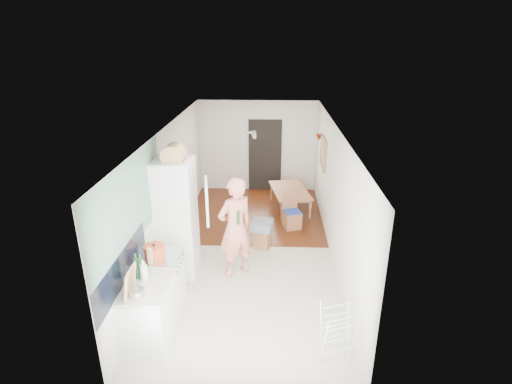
# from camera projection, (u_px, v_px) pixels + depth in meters

# --- Properties ---
(room_shell) EXTENTS (3.20, 7.00, 2.50)m
(room_shell) POSITION_uv_depth(u_px,v_px,m) (251.00, 194.00, 7.64)
(room_shell) COLOR silver
(room_shell) RESTS_ON ground
(floor) EXTENTS (3.20, 7.00, 0.01)m
(floor) POSITION_uv_depth(u_px,v_px,m) (251.00, 251.00, 8.10)
(floor) COLOR #B8ACA0
(floor) RESTS_ON ground
(wood_floor_overlay) EXTENTS (3.20, 3.30, 0.01)m
(wood_floor_overlay) POSITION_uv_depth(u_px,v_px,m) (255.00, 213.00, 9.81)
(wood_floor_overlay) COLOR #562109
(wood_floor_overlay) RESTS_ON room_shell
(sage_wall_panel) EXTENTS (0.02, 3.00, 1.30)m
(sage_wall_panel) POSITION_uv_depth(u_px,v_px,m) (130.00, 205.00, 5.62)
(sage_wall_panel) COLOR gray
(sage_wall_panel) RESTS_ON room_shell
(tile_splashback) EXTENTS (0.02, 1.90, 0.50)m
(tile_splashback) POSITION_uv_depth(u_px,v_px,m) (123.00, 269.00, 5.37)
(tile_splashback) COLOR black
(tile_splashback) RESTS_ON room_shell
(doorway_recess) EXTENTS (0.90, 0.04, 2.00)m
(doorway_recess) POSITION_uv_depth(u_px,v_px,m) (265.00, 156.00, 10.96)
(doorway_recess) COLOR black
(doorway_recess) RESTS_ON room_shell
(base_cabinet) EXTENTS (0.60, 0.90, 0.86)m
(base_cabinet) POSITION_uv_depth(u_px,v_px,m) (149.00, 314.00, 5.62)
(base_cabinet) COLOR white
(base_cabinet) RESTS_ON room_shell
(worktop) EXTENTS (0.62, 0.92, 0.06)m
(worktop) POSITION_uv_depth(u_px,v_px,m) (146.00, 286.00, 5.45)
(worktop) COLOR beige
(worktop) RESTS_ON room_shell
(range_cooker) EXTENTS (0.60, 0.60, 0.88)m
(range_cooker) POSITION_uv_depth(u_px,v_px,m) (163.00, 282.00, 6.31)
(range_cooker) COLOR white
(range_cooker) RESTS_ON room_shell
(cooker_top) EXTENTS (0.60, 0.60, 0.04)m
(cooker_top) POSITION_uv_depth(u_px,v_px,m) (160.00, 257.00, 6.14)
(cooker_top) COLOR silver
(cooker_top) RESTS_ON room_shell
(fridge_housing) EXTENTS (0.66, 0.66, 2.15)m
(fridge_housing) POSITION_uv_depth(u_px,v_px,m) (176.00, 218.00, 7.03)
(fridge_housing) COLOR white
(fridge_housing) RESTS_ON room_shell
(fridge_door) EXTENTS (0.14, 0.56, 0.70)m
(fridge_door) POSITION_uv_depth(u_px,v_px,m) (207.00, 201.00, 6.55)
(fridge_door) COLOR white
(fridge_door) RESTS_ON room_shell
(fridge_interior) EXTENTS (0.02, 0.52, 0.66)m
(fridge_interior) POSITION_uv_depth(u_px,v_px,m) (192.00, 194.00, 6.84)
(fridge_interior) COLOR white
(fridge_interior) RESTS_ON room_shell
(pinboard) EXTENTS (0.03, 0.90, 0.70)m
(pinboard) POSITION_uv_depth(u_px,v_px,m) (323.00, 153.00, 9.23)
(pinboard) COLOR #D7B95F
(pinboard) RESTS_ON room_shell
(pinboard_frame) EXTENTS (0.00, 0.94, 0.74)m
(pinboard_frame) POSITION_uv_depth(u_px,v_px,m) (323.00, 153.00, 9.23)
(pinboard_frame) COLOR #A66749
(pinboard_frame) RESTS_ON room_shell
(wall_sconce) EXTENTS (0.18, 0.18, 0.16)m
(wall_sconce) POSITION_uv_depth(u_px,v_px,m) (319.00, 138.00, 9.76)
(wall_sconce) COLOR maroon
(wall_sconce) RESTS_ON room_shell
(person) EXTENTS (0.96, 0.90, 2.20)m
(person) POSITION_uv_depth(u_px,v_px,m) (235.00, 219.00, 6.95)
(person) COLOR #E4816B
(person) RESTS_ON floor
(dining_table) EXTENTS (0.92, 1.36, 0.44)m
(dining_table) POSITION_uv_depth(u_px,v_px,m) (291.00, 201.00, 9.97)
(dining_table) COLOR #A66749
(dining_table) RESTS_ON floor
(dining_chair) EXTENTS (0.44, 0.44, 0.84)m
(dining_chair) POSITION_uv_depth(u_px,v_px,m) (292.00, 211.00, 8.92)
(dining_chair) COLOR #A66749
(dining_chair) RESTS_ON floor
(stool) EXTENTS (0.41, 0.41, 0.42)m
(stool) POSITION_uv_depth(u_px,v_px,m) (263.00, 238.00, 8.19)
(stool) COLOR #A66749
(stool) RESTS_ON floor
(grey_drape) EXTENTS (0.47, 0.47, 0.18)m
(grey_drape) POSITION_uv_depth(u_px,v_px,m) (262.00, 225.00, 8.04)
(grey_drape) COLOR slate
(grey_drape) RESTS_ON stool
(drying_rack) EXTENTS (0.48, 0.46, 0.76)m
(drying_rack) POSITION_uv_depth(u_px,v_px,m) (337.00, 335.00, 5.29)
(drying_rack) COLOR white
(drying_rack) RESTS_ON floor
(bread_bin) EXTENTS (0.44, 0.43, 0.20)m
(bread_bin) POSITION_uv_depth(u_px,v_px,m) (174.00, 155.00, 6.56)
(bread_bin) COLOR tan
(bread_bin) RESTS_ON fridge_housing
(red_casserole) EXTENTS (0.36, 0.36, 0.19)m
(red_casserole) POSITION_uv_depth(u_px,v_px,m) (154.00, 251.00, 6.10)
(red_casserole) COLOR #D34623
(red_casserole) RESTS_ON cooker_top
(steel_pan) EXTENTS (0.23, 0.23, 0.10)m
(steel_pan) POSITION_uv_depth(u_px,v_px,m) (136.00, 293.00, 5.17)
(steel_pan) COLOR silver
(steel_pan) RESTS_ON worktop
(held_bottle) EXTENTS (0.06, 0.06, 0.26)m
(held_bottle) POSITION_uv_depth(u_px,v_px,m) (238.00, 217.00, 6.82)
(held_bottle) COLOR #1D4222
(held_bottle) RESTS_ON person
(bottle_a) EXTENTS (0.08, 0.08, 0.31)m
(bottle_a) POSITION_uv_depth(u_px,v_px,m) (137.00, 268.00, 5.52)
(bottle_a) COLOR #1D4222
(bottle_a) RESTS_ON worktop
(bottle_b) EXTENTS (0.08, 0.08, 0.31)m
(bottle_b) POSITION_uv_depth(u_px,v_px,m) (141.00, 269.00, 5.51)
(bottle_b) COLOR #1D4222
(bottle_b) RESTS_ON worktop
(bottle_c) EXTENTS (0.10, 0.10, 0.24)m
(bottle_c) POSITION_uv_depth(u_px,v_px,m) (144.00, 272.00, 5.49)
(bottle_c) COLOR silver
(bottle_c) RESTS_ON worktop
(pepper_mill_front) EXTENTS (0.07, 0.07, 0.21)m
(pepper_mill_front) POSITION_uv_depth(u_px,v_px,m) (149.00, 257.00, 5.90)
(pepper_mill_front) COLOR tan
(pepper_mill_front) RESTS_ON worktop
(pepper_mill_back) EXTENTS (0.07, 0.07, 0.20)m
(pepper_mill_back) POSITION_uv_depth(u_px,v_px,m) (151.00, 257.00, 5.90)
(pepper_mill_back) COLOR tan
(pepper_mill_back) RESTS_ON worktop
(chopping_boards) EXTENTS (0.07, 0.30, 0.41)m
(chopping_boards) POSITION_uv_depth(u_px,v_px,m) (130.00, 282.00, 5.14)
(chopping_boards) COLOR tan
(chopping_boards) RESTS_ON worktop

